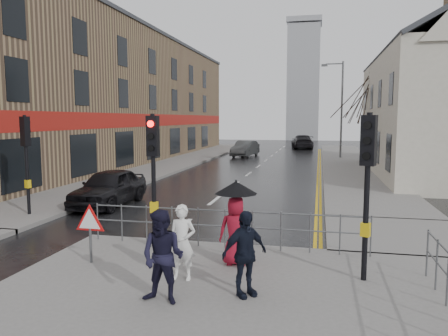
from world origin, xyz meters
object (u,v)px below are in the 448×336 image
at_px(pedestrian_with_umbrella, 236,218).
at_px(car_parked, 109,187).
at_px(pedestrian_d, 245,254).
at_px(car_mid, 245,149).
at_px(pedestrian_a, 182,242).
at_px(pedestrian_b, 163,257).

xyz_separation_m(pedestrian_with_umbrella, car_parked, (-6.28, 6.23, -0.50)).
xyz_separation_m(pedestrian_d, car_mid, (-5.26, 31.17, -0.23)).
height_order(pedestrian_a, car_mid, pedestrian_a).
relative_size(pedestrian_with_umbrella, car_mid, 0.44).
bearing_deg(pedestrian_with_umbrella, car_mid, 99.20).
xyz_separation_m(pedestrian_a, pedestrian_b, (0.02, -1.17, 0.07)).
bearing_deg(pedestrian_d, pedestrian_a, 115.45).
bearing_deg(pedestrian_with_umbrella, pedestrian_b, -110.88).
relative_size(pedestrian_a, pedestrian_b, 0.92).
relative_size(pedestrian_with_umbrella, car_parked, 0.45).
distance_m(pedestrian_d, car_mid, 31.61).
height_order(pedestrian_b, pedestrian_with_umbrella, pedestrian_with_umbrella).
bearing_deg(car_parked, pedestrian_a, -53.50).
bearing_deg(car_parked, pedestrian_with_umbrella, -44.46).
distance_m(pedestrian_with_umbrella, car_parked, 8.86).
bearing_deg(car_mid, car_parked, -85.85).
height_order(pedestrian_with_umbrella, car_mid, pedestrian_with_umbrella).
xyz_separation_m(pedestrian_b, car_parked, (-5.40, 8.53, -0.26)).
bearing_deg(car_parked, pedestrian_b, -57.35).
height_order(pedestrian_with_umbrella, car_parked, pedestrian_with_umbrella).
relative_size(pedestrian_a, car_parked, 0.37).
bearing_deg(pedestrian_b, car_parked, 128.87).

